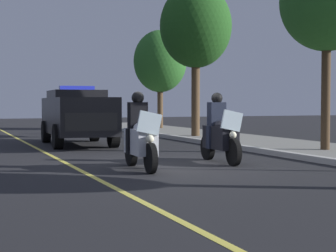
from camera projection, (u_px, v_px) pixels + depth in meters
name	position (u px, v px, depth m)	size (l,w,h in m)	color
ground_plane	(174.00, 164.00, 13.00)	(80.00, 80.00, 0.00)	black
curb_strip	(296.00, 156.00, 14.30)	(48.00, 0.24, 0.15)	#B7B5AD
lane_stripe_center	(77.00, 169.00, 12.13)	(48.00, 0.12, 0.01)	#E0D14C
police_motorcycle_lead_left	(140.00, 138.00, 11.97)	(2.14, 0.59, 1.72)	black
police_motorcycle_lead_right	(220.00, 134.00, 13.34)	(2.14, 0.59, 1.72)	black
police_suv	(77.00, 114.00, 18.96)	(4.99, 2.26, 2.05)	black
cyclist_background	(111.00, 116.00, 25.26)	(1.76, 0.33, 1.69)	black
tree_mid_block	(327.00, 2.00, 15.77)	(2.72, 2.72, 5.75)	#42301E
tree_far_back	(196.00, 27.00, 22.37)	(2.95, 2.95, 6.23)	#4C3823
tree_behind_suv	(160.00, 62.00, 29.43)	(2.87, 2.87, 5.28)	#4C3823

